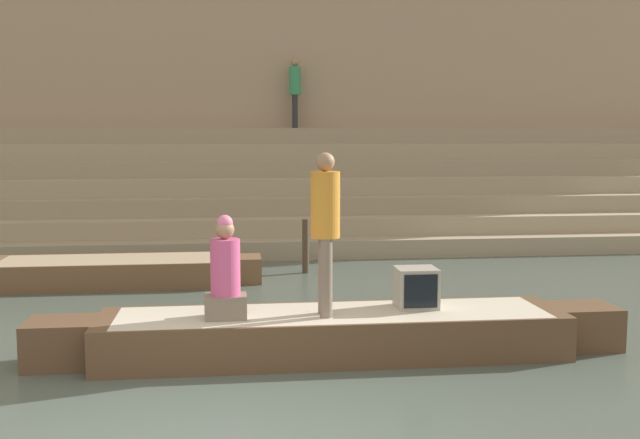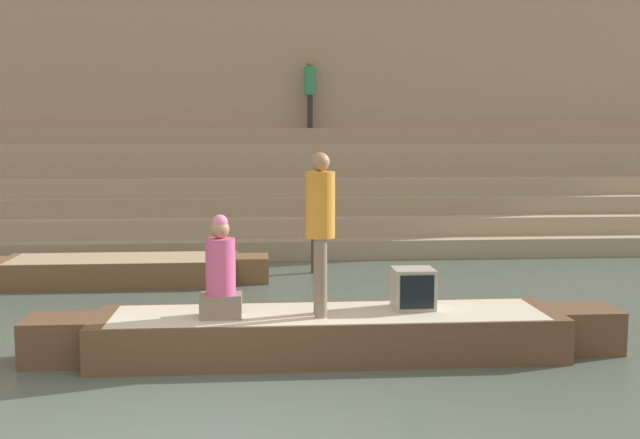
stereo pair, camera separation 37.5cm
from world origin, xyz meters
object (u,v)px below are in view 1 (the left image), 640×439
rowboat_main (333,333)px  tv_set (416,288)px  moored_boat_shore (112,271)px  person_standing (325,221)px  person_rowing (225,276)px  person_on_steps (295,88)px  mooring_post (306,246)px

rowboat_main → tv_set: (0.97, 0.14, 0.46)m
tv_set → moored_boat_shore: bearing=125.6°
rowboat_main → person_standing: person_standing is taller
person_rowing → moored_boat_shore: 4.91m
rowboat_main → person_standing: 1.27m
moored_boat_shore → person_on_steps: person_on_steps is taller
moored_boat_shore → mooring_post: 3.34m
rowboat_main → mooring_post: 5.05m
tv_set → moored_boat_shore: 5.87m
moored_boat_shore → person_on_steps: size_ratio=2.95×
person_rowing → mooring_post: 5.35m
person_standing → mooring_post: 5.27m
rowboat_main → tv_set: size_ratio=14.33×
mooring_post → person_on_steps: size_ratio=0.58×
mooring_post → person_rowing: bearing=-105.0°
tv_set → moored_boat_shore: size_ratio=0.09×
person_rowing → mooring_post: bearing=76.7°
tv_set → person_rowing: bearing=178.4°
rowboat_main → person_rowing: bearing=-175.3°
rowboat_main → moored_boat_shore: (-3.05, 4.37, -0.03)m
moored_boat_shore → rowboat_main: bearing=-56.4°
rowboat_main → tv_set: bearing=7.6°
rowboat_main → mooring_post: mooring_post is taller
person_standing → moored_boat_shore: bearing=107.4°
rowboat_main → mooring_post: (0.21, 5.04, 0.22)m
tv_set → person_on_steps: (-0.50, 9.97, 2.86)m
person_rowing → tv_set: 2.17m
person_rowing → person_standing: bearing=0.9°
rowboat_main → person_standing: bearing=-131.1°
tv_set → mooring_post: 4.97m
moored_boat_shore → person_on_steps: (3.53, 5.73, 3.34)m
rowboat_main → person_rowing: (-1.17, -0.10, 0.68)m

